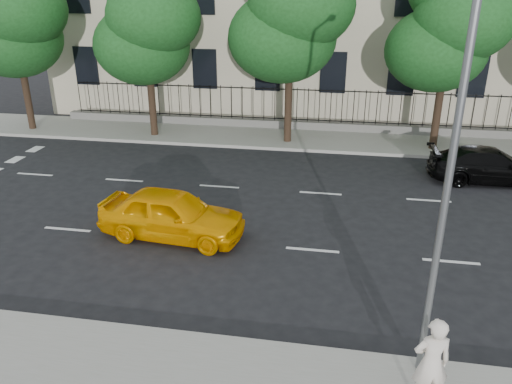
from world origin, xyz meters
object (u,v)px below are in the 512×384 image
yellow_taxi (172,214)px  street_light (450,123)px  black_sedan (490,165)px  woman_near (431,363)px

yellow_taxi → street_light: bearing=-116.7°
yellow_taxi → black_sedan: (11.04, 6.80, -0.08)m
street_light → woman_near: street_light is taller
street_light → black_sedan: (4.12, 11.21, -4.45)m
street_light → black_sedan: 12.74m
black_sedan → woman_near: bearing=159.1°
black_sedan → woman_near: 13.36m
woman_near → black_sedan: bearing=-118.8°
street_light → black_sedan: bearing=69.8°
yellow_taxi → black_sedan: size_ratio=0.95×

